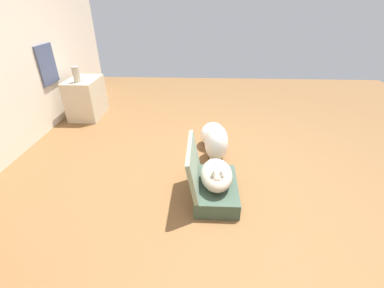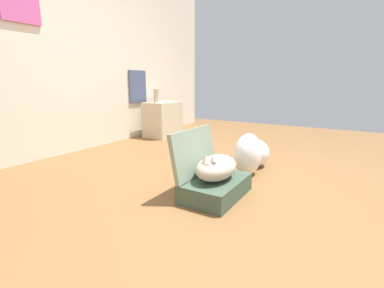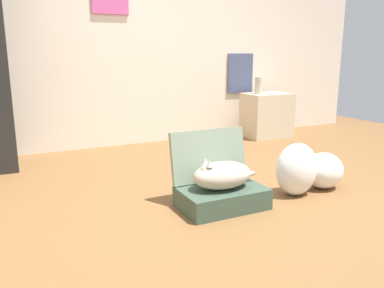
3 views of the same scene
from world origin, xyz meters
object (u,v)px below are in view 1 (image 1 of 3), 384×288
at_px(suitcase_base, 216,190).
at_px(plastic_bag_clear, 213,134).
at_px(side_table, 86,98).
at_px(vase_tall, 76,74).
at_px(cat, 216,175).
at_px(plastic_bag_white, 216,143).

height_order(suitcase_base, plastic_bag_clear, plastic_bag_clear).
bearing_deg(side_table, plastic_bag_clear, -114.00).
distance_m(side_table, vase_tall, 0.42).
bearing_deg(vase_tall, cat, -131.16).
xyz_separation_m(suitcase_base, vase_tall, (1.66, 1.90, 0.61)).
bearing_deg(side_table, vase_tall, -178.90).
height_order(cat, plastic_bag_clear, cat).
bearing_deg(cat, side_table, 46.42).
height_order(plastic_bag_white, plastic_bag_clear, plastic_bag_white).
xyz_separation_m(plastic_bag_white, plastic_bag_clear, (0.31, 0.03, -0.06)).
bearing_deg(suitcase_base, cat, 176.92).
bearing_deg(plastic_bag_clear, vase_tall, 69.85).
bearing_deg(plastic_bag_white, side_table, 59.09).
relative_size(cat, plastic_bag_clear, 1.56).
relative_size(suitcase_base, side_table, 1.01).
distance_m(plastic_bag_clear, side_table, 2.08).
height_order(plastic_bag_white, side_table, side_table).
relative_size(plastic_bag_white, plastic_bag_clear, 1.24).
distance_m(cat, plastic_bag_clear, 0.97).
bearing_deg(plastic_bag_clear, cat, -179.68).
xyz_separation_m(suitcase_base, side_table, (1.81, 1.90, 0.21)).
bearing_deg(plastic_bag_clear, side_table, 66.00).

